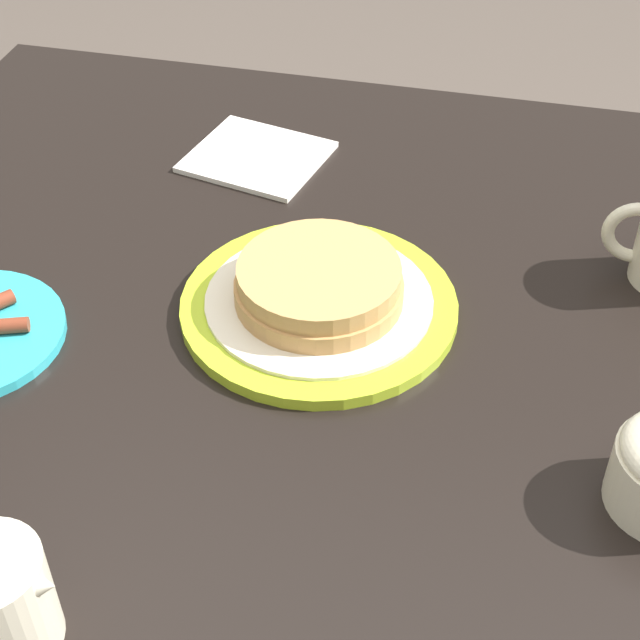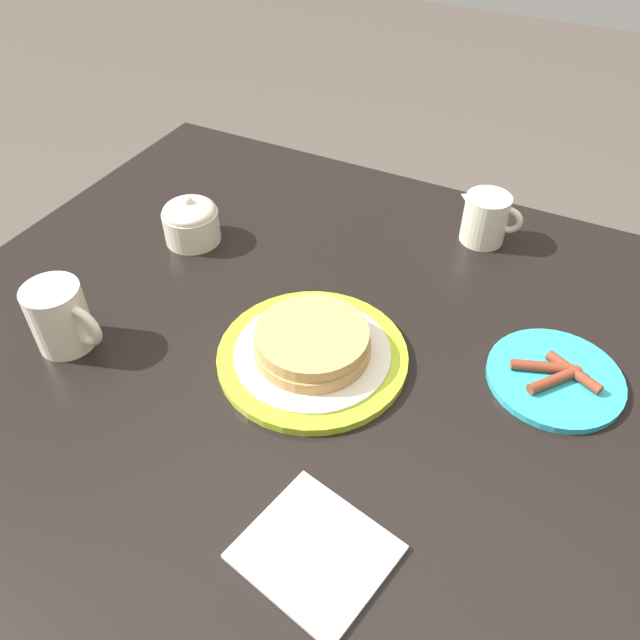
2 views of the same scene
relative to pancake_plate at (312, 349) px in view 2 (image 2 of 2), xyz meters
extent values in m
plane|color=#51473F|center=(-0.03, 0.03, -0.74)|extent=(8.00, 8.00, 0.00)
cube|color=black|center=(-0.03, 0.03, -0.03)|extent=(1.11, 0.96, 0.03)
cube|color=black|center=(-0.52, 0.45, -0.40)|extent=(0.07, 0.07, 0.69)
cube|color=black|center=(0.47, 0.45, -0.40)|extent=(0.07, 0.07, 0.69)
cylinder|color=#AAC628|center=(0.00, 0.00, -0.01)|extent=(0.26, 0.26, 0.01)
cylinder|color=beige|center=(0.00, 0.00, -0.01)|extent=(0.21, 0.21, 0.00)
cylinder|color=tan|center=(0.00, 0.00, 0.01)|extent=(0.16, 0.16, 0.02)
cylinder|color=tan|center=(0.00, 0.00, 0.02)|extent=(0.15, 0.15, 0.02)
cylinder|color=#2DADBC|center=(0.30, 0.11, -0.01)|extent=(0.18, 0.18, 0.01)
cylinder|color=brown|center=(0.28, 0.11, 0.00)|extent=(0.08, 0.04, 0.01)
cylinder|color=brown|center=(0.32, 0.12, 0.00)|extent=(0.08, 0.05, 0.01)
cylinder|color=brown|center=(0.30, 0.09, 0.00)|extent=(0.06, 0.07, 0.01)
cylinder|color=beige|center=(-0.32, -0.12, 0.03)|extent=(0.08, 0.08, 0.10)
torus|color=beige|center=(-0.28, -0.12, 0.03)|extent=(0.07, 0.01, 0.07)
cylinder|color=#472819|center=(-0.32, -0.12, 0.07)|extent=(0.07, 0.07, 0.00)
cylinder|color=beige|center=(0.12, 0.37, 0.02)|extent=(0.07, 0.07, 0.08)
cone|color=beige|center=(0.09, 0.37, 0.05)|extent=(0.04, 0.03, 0.04)
torus|color=beige|center=(0.16, 0.37, 0.03)|extent=(0.05, 0.01, 0.05)
cylinder|color=beige|center=(-0.30, 0.16, 0.01)|extent=(0.09, 0.09, 0.05)
ellipsoid|color=beige|center=(-0.30, 0.16, 0.04)|extent=(0.09, 0.09, 0.03)
sphere|color=beige|center=(-0.30, 0.16, 0.05)|extent=(0.02, 0.02, 0.02)
cube|color=silver|center=(0.13, -0.24, -0.02)|extent=(0.17, 0.16, 0.01)
camera|label=1|loc=(-0.16, 0.67, 0.57)|focal=55.00mm
camera|label=2|loc=(0.27, -0.51, 0.59)|focal=35.00mm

